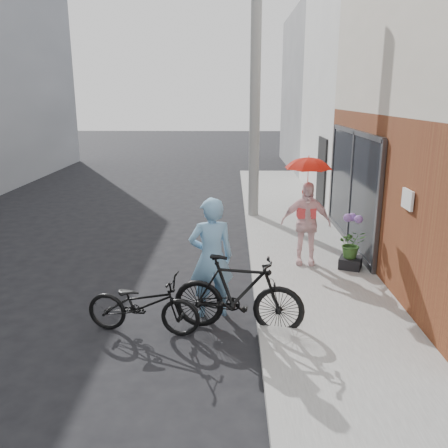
{
  "coord_description": "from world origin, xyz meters",
  "views": [
    {
      "loc": [
        0.49,
        -6.86,
        3.34
      ],
      "look_at": [
        0.36,
        1.38,
        1.1
      ],
      "focal_mm": 38.0,
      "sensor_mm": 36.0,
      "label": 1
    }
  ],
  "objects_px": {
    "officer": "(211,258)",
    "planter": "(350,263)",
    "bike_right": "(238,294)",
    "bike_left": "(143,304)",
    "kimono_woman": "(306,223)",
    "utility_pole": "(255,89)"
  },
  "relations": [
    {
      "from": "officer",
      "to": "planter",
      "type": "xyz_separation_m",
      "value": [
        2.6,
        1.81,
        -0.72
      ]
    },
    {
      "from": "officer",
      "to": "bike_right",
      "type": "relative_size",
      "value": 0.99
    },
    {
      "from": "bike_left",
      "to": "kimono_woman",
      "type": "distance_m",
      "value": 3.83
    },
    {
      "from": "kimono_woman",
      "to": "bike_left",
      "type": "bearing_deg",
      "value": -129.37
    },
    {
      "from": "bike_right",
      "to": "planter",
      "type": "distance_m",
      "value": 3.22
    },
    {
      "from": "officer",
      "to": "bike_right",
      "type": "height_order",
      "value": "officer"
    },
    {
      "from": "bike_left",
      "to": "officer",
      "type": "bearing_deg",
      "value": -49.65
    },
    {
      "from": "officer",
      "to": "kimono_woman",
      "type": "distance_m",
      "value": 2.72
    },
    {
      "from": "officer",
      "to": "bike_right",
      "type": "distance_m",
      "value": 0.75
    },
    {
      "from": "utility_pole",
      "to": "bike_left",
      "type": "height_order",
      "value": "utility_pole"
    },
    {
      "from": "bike_left",
      "to": "planter",
      "type": "bearing_deg",
      "value": -47.13
    },
    {
      "from": "officer",
      "to": "bike_left",
      "type": "bearing_deg",
      "value": 19.5
    },
    {
      "from": "officer",
      "to": "bike_right",
      "type": "xyz_separation_m",
      "value": [
        0.41,
        -0.51,
        -0.37
      ]
    },
    {
      "from": "kimono_woman",
      "to": "bike_right",
      "type": "bearing_deg",
      "value": -111.3
    },
    {
      "from": "utility_pole",
      "to": "kimono_woman",
      "type": "distance_m",
      "value": 4.78
    },
    {
      "from": "officer",
      "to": "bike_left",
      "type": "distance_m",
      "value": 1.23
    },
    {
      "from": "utility_pole",
      "to": "officer",
      "type": "distance_m",
      "value": 6.61
    },
    {
      "from": "utility_pole",
      "to": "kimono_woman",
      "type": "height_order",
      "value": "utility_pole"
    },
    {
      "from": "bike_left",
      "to": "utility_pole",
      "type": "bearing_deg",
      "value": -6.92
    },
    {
      "from": "planter",
      "to": "bike_right",
      "type": "bearing_deg",
      "value": -133.36
    },
    {
      "from": "bike_left",
      "to": "kimono_woman",
      "type": "bearing_deg",
      "value": -36.62
    },
    {
      "from": "bike_right",
      "to": "officer",
      "type": "bearing_deg",
      "value": 48.72
    }
  ]
}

